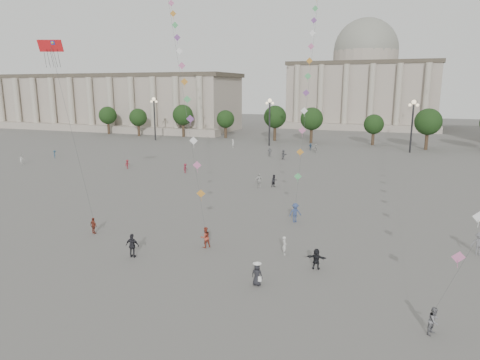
% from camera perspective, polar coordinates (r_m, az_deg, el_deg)
% --- Properties ---
extents(ground, '(360.00, 360.00, 0.00)m').
position_cam_1_polar(ground, '(29.70, -7.78, -14.04)').
color(ground, '#595654').
rests_on(ground, ground).
extents(hall_west, '(84.00, 26.22, 17.20)m').
position_cam_1_polar(hall_west, '(146.59, -16.53, 9.95)').
color(hall_west, '#A29588').
rests_on(hall_west, ground).
extents(hall_central, '(48.30, 34.30, 35.50)m').
position_cam_1_polar(hall_central, '(153.08, 16.12, 12.23)').
color(hall_central, '#A29588').
rests_on(hall_central, ground).
extents(tree_row, '(137.12, 5.12, 8.00)m').
position_cam_1_polar(tree_row, '(102.42, 13.40, 7.63)').
color(tree_row, '#322319').
rests_on(tree_row, ground).
extents(lamp_post_far_west, '(2.00, 0.90, 10.65)m').
position_cam_1_polar(lamp_post_far_west, '(109.98, -11.37, 9.04)').
color(lamp_post_far_west, '#262628').
rests_on(lamp_post_far_west, ground).
extents(lamp_post_mid_west, '(2.00, 0.90, 10.65)m').
position_cam_1_polar(lamp_post_mid_west, '(97.57, 3.97, 8.86)').
color(lamp_post_mid_west, '#262628').
rests_on(lamp_post_mid_west, ground).
extents(lamp_post_mid_east, '(2.00, 0.90, 10.65)m').
position_cam_1_polar(lamp_post_mid_east, '(93.51, 22.04, 7.86)').
color(lamp_post_mid_east, '#262628').
rests_on(lamp_post_mid_east, ground).
extents(person_crowd_0, '(0.93, 0.43, 1.55)m').
position_cam_1_polar(person_crowd_0, '(92.16, 9.38, 4.42)').
color(person_crowd_0, '#335074').
rests_on(person_crowd_0, ground).
extents(person_crowd_1, '(1.09, 1.02, 1.79)m').
position_cam_1_polar(person_crowd_1, '(83.00, -27.08, 2.46)').
color(person_crowd_1, silver).
rests_on(person_crowd_1, ground).
extents(person_crowd_2, '(0.76, 1.07, 1.50)m').
position_cam_1_polar(person_crowd_2, '(72.55, -14.78, 2.06)').
color(person_crowd_2, maroon).
rests_on(person_crowd_2, ground).
extents(person_crowd_3, '(1.47, 0.56, 1.56)m').
position_cam_1_polar(person_crowd_3, '(32.40, 10.14, -10.30)').
color(person_crowd_3, black).
rests_on(person_crowd_3, ground).
extents(person_crowd_4, '(1.24, 1.69, 1.77)m').
position_cam_1_polar(person_crowd_4, '(88.71, 10.07, 4.16)').
color(person_crowd_4, '#AFAFAB').
rests_on(person_crowd_4, ground).
extents(person_crowd_6, '(1.21, 0.70, 1.86)m').
position_cam_1_polar(person_crowd_6, '(39.32, 29.27, -7.40)').
color(person_crowd_6, slate).
rests_on(person_crowd_6, ground).
extents(person_crowd_10, '(0.65, 0.78, 1.84)m').
position_cam_1_polar(person_crowd_10, '(94.98, -0.93, 4.90)').
color(person_crowd_10, white).
rests_on(person_crowd_10, ground).
extents(person_crowd_12, '(1.57, 1.55, 1.81)m').
position_cam_1_polar(person_crowd_12, '(79.69, 5.82, 3.40)').
color(person_crowd_12, slate).
rests_on(person_crowd_12, ground).
extents(person_crowd_13, '(0.55, 0.65, 1.52)m').
position_cam_1_polar(person_crowd_13, '(34.64, 5.95, -8.68)').
color(person_crowd_13, silver).
rests_on(person_crowd_13, ground).
extents(person_crowd_16, '(1.05, 0.84, 1.67)m').
position_cam_1_polar(person_crowd_16, '(82.95, 3.96, 3.74)').
color(person_crowd_16, slate).
rests_on(person_crowd_16, ground).
extents(person_crowd_17, '(0.57, 0.98, 1.50)m').
position_cam_1_polar(person_crowd_17, '(67.12, -7.30, 1.56)').
color(person_crowd_17, maroon).
rests_on(person_crowd_17, ground).
extents(person_crowd_18, '(1.01, 1.04, 1.69)m').
position_cam_1_polar(person_crowd_18, '(57.37, 4.59, -0.11)').
color(person_crowd_18, black).
rests_on(person_crowd_18, ground).
extents(person_crowd_20, '(1.10, 1.07, 1.51)m').
position_cam_1_polar(person_crowd_20, '(87.77, -23.47, 3.17)').
color(person_crowd_20, '#2D4C66').
rests_on(person_crowd_20, ground).
extents(person_crowd_21, '(1.17, 0.69, 1.86)m').
position_cam_1_polar(person_crowd_21, '(57.08, 2.54, -0.06)').
color(person_crowd_21, '#BCBCB7').
rests_on(person_crowd_21, ground).
extents(tourist_0, '(0.96, 0.61, 1.52)m').
position_cam_1_polar(tourist_0, '(41.39, -18.94, -5.78)').
color(tourist_0, maroon).
rests_on(tourist_0, ground).
extents(tourist_4, '(1.17, 0.58, 1.92)m').
position_cam_1_polar(tourist_4, '(34.92, -14.15, -8.48)').
color(tourist_4, black).
rests_on(tourist_4, ground).
extents(kite_flyer_0, '(1.07, 1.09, 1.76)m').
position_cam_1_polar(kite_flyer_0, '(36.03, -4.64, -7.61)').
color(kite_flyer_0, '#9F3D2B').
rests_on(kite_flyer_0, ground).
extents(kite_flyer_1, '(1.44, 1.31, 1.94)m').
position_cam_1_polar(kite_flyer_1, '(42.72, 7.37, -4.34)').
color(kite_flyer_1, navy).
rests_on(kite_flyer_1, ground).
extents(kite_flyer_2, '(0.89, 0.95, 1.57)m').
position_cam_1_polar(kite_flyer_2, '(26.43, 24.45, -16.72)').
color(kite_flyer_2, slate).
rests_on(kite_flyer_2, ground).
extents(hat_person, '(0.75, 0.60, 1.69)m').
position_cam_1_polar(hat_person, '(29.46, 2.29, -12.39)').
color(hat_person, black).
rests_on(hat_person, ground).
extents(dragon_kite, '(3.53, 1.51, 16.12)m').
position_cam_1_polar(dragon_kite, '(44.09, -23.81, 15.01)').
color(dragon_kite, red).
rests_on(dragon_kite, ground).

